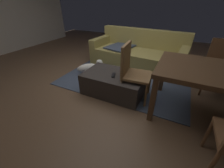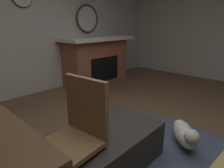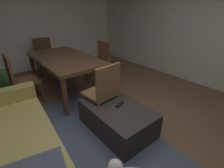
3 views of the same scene
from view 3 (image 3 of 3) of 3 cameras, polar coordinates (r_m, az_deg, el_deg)
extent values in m
plane|color=brown|center=(2.28, 2.30, -21.01)|extent=(9.16, 9.16, 0.00)
cube|color=white|center=(5.11, -28.66, 18.89)|extent=(0.12, 5.99, 2.68)
cube|color=#3D475B|center=(2.28, -12.34, -21.65)|extent=(2.60, 2.00, 0.01)
cube|color=#2D2826|center=(2.43, 1.74, -11.75)|extent=(1.06, 0.67, 0.38)
cube|color=black|center=(2.36, 2.75, -7.03)|extent=(0.10, 0.17, 0.02)
cube|color=#513823|center=(3.47, -16.25, 8.51)|extent=(1.84, 0.97, 0.06)
cube|color=#513823|center=(2.72, -16.05, -4.65)|extent=(0.07, 0.07, 0.68)
cube|color=#513823|center=(4.25, -25.68, 4.71)|extent=(0.07, 0.07, 0.68)
cube|color=#513823|center=(3.09, -1.59, 0.16)|extent=(0.07, 0.07, 0.68)
cube|color=#513823|center=(4.49, -15.23, 7.39)|extent=(0.07, 0.07, 0.68)
cube|color=brown|center=(3.91, -5.16, 6.93)|extent=(0.44, 0.44, 0.04)
cube|color=brown|center=(3.94, -2.87, 11.11)|extent=(0.44, 0.04, 0.48)
cylinder|color=brown|center=(3.72, -5.80, 2.27)|extent=(0.04, 0.04, 0.41)
cylinder|color=brown|center=(4.04, -8.99, 3.96)|extent=(0.04, 0.04, 0.41)
cylinder|color=brown|center=(3.94, -0.98, 3.72)|extent=(0.04, 0.04, 0.41)
cylinder|color=brown|center=(4.24, -4.35, 5.24)|extent=(0.04, 0.04, 0.41)
cube|color=#513823|center=(4.66, -22.04, 8.20)|extent=(0.48, 0.48, 0.04)
cube|color=#513823|center=(4.79, -23.13, 11.69)|extent=(0.08, 0.44, 0.48)
cylinder|color=#513823|center=(4.58, -18.57, 5.48)|extent=(0.04, 0.04, 0.41)
cylinder|color=#513823|center=(4.50, -23.42, 4.36)|extent=(0.04, 0.04, 0.41)
cylinder|color=#513823|center=(4.95, -19.94, 6.71)|extent=(0.04, 0.04, 0.41)
cylinder|color=#513823|center=(4.87, -24.44, 5.69)|extent=(0.04, 0.04, 0.41)
cube|color=brown|center=(2.57, -4.27, -3.20)|extent=(0.48, 0.48, 0.04)
cube|color=brown|center=(2.32, -1.26, 0.77)|extent=(0.08, 0.44, 0.48)
cylinder|color=brown|center=(2.72, -10.11, -7.30)|extent=(0.04, 0.04, 0.41)
cylinder|color=brown|center=(2.92, -3.68, -4.45)|extent=(0.04, 0.04, 0.41)
cylinder|color=brown|center=(2.45, -4.64, -11.01)|extent=(0.04, 0.04, 0.41)
cylinder|color=brown|center=(2.67, 2.00, -7.50)|extent=(0.04, 0.04, 0.41)
cube|color=brown|center=(3.36, -27.92, 0.84)|extent=(0.44, 0.44, 0.04)
cube|color=brown|center=(3.24, -32.21, 4.07)|extent=(0.44, 0.04, 0.48)
cylinder|color=brown|center=(3.66, -24.99, -0.54)|extent=(0.04, 0.04, 0.41)
cylinder|color=brown|center=(3.30, -23.01, -2.87)|extent=(0.04, 0.04, 0.41)
cylinder|color=brown|center=(3.60, -31.00, -2.28)|extent=(0.04, 0.04, 0.41)
cylinder|color=brown|center=(3.24, -29.66, -4.86)|extent=(0.04, 0.04, 0.41)
cylinder|color=brown|center=(3.95, -32.86, -2.43)|extent=(0.24, 0.24, 0.17)
ellipsoid|color=#387233|center=(3.85, -33.75, 1.00)|extent=(0.43, 0.43, 0.48)
sphere|color=silver|center=(1.76, 1.12, -26.90)|extent=(0.15, 0.15, 0.15)
camera|label=1|loc=(4.08, 15.98, 22.11)|focal=22.78mm
camera|label=2|loc=(2.60, -36.33, 13.29)|focal=30.58mm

